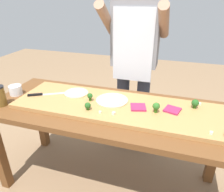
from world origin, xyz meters
TOP-DOWN VIEW (x-y plane):
  - ground_plane at (0.00, 0.00)m, footprint 8.00×8.00m
  - prep_table at (0.00, 0.00)m, footprint 1.77×0.69m
  - cutting_board at (0.06, 0.01)m, footprint 1.48×0.46m
  - chefs_knife at (-0.54, -0.01)m, footprint 0.28×0.16m
  - pizza_whole_cheese_artichoke at (0.01, 0.06)m, footprint 0.24×0.24m
  - pizza_whole_white_garlic at (-0.30, 0.10)m, footprint 0.19×0.19m
  - pizza_slice_far_right at (0.44, 0.04)m, footprint 0.12×0.12m
  - pizza_slice_near_left at (0.21, 0.01)m, footprint 0.13×0.13m
  - broccoli_floret_back_left at (0.33, -0.01)m, footprint 0.05×0.05m
  - broccoli_floret_front_right at (-0.11, -0.11)m, footprint 0.04×0.04m
  - broccoli_floret_center_left at (0.58, 0.13)m, footprint 0.05×0.05m
  - broccoli_floret_back_right at (-0.15, 0.02)m, footprint 0.04×0.04m
  - cheese_crumble_a at (0.62, 0.19)m, footprint 0.02×0.02m
  - cheese_crumble_b at (-0.01, -0.13)m, footprint 0.01×0.01m
  - cheese_crumble_c at (0.08, -0.12)m, footprint 0.02×0.02m
  - cheese_crumble_d at (0.66, -0.16)m, footprint 0.02×0.02m
  - flour_cup at (-0.78, -0.01)m, footprint 0.10×0.10m
  - sauce_jar at (-0.76, -0.19)m, footprint 0.07×0.07m
  - cook_center at (0.06, 0.56)m, footprint 0.54×0.39m

SIDE VIEW (x-z plane):
  - ground_plane at x=0.00m, z-range 0.00..0.00m
  - prep_table at x=0.00m, z-range 0.27..1.02m
  - cutting_board at x=0.06m, z-range 0.75..0.77m
  - chefs_knife at x=-0.54m, z-range 0.77..0.79m
  - pizza_slice_far_right at x=0.44m, z-range 0.77..0.79m
  - pizza_slice_near_left at x=0.21m, z-range 0.77..0.79m
  - flour_cup at x=-0.78m, z-range 0.74..0.82m
  - cheese_crumble_b at x=-0.01m, z-range 0.77..0.79m
  - pizza_whole_white_garlic at x=-0.30m, z-range 0.77..0.79m
  - pizza_whole_cheese_artichoke at x=0.01m, z-range 0.77..0.79m
  - cheese_crumble_a at x=0.62m, z-range 0.77..0.79m
  - cheese_crumble_d at x=0.66m, z-range 0.77..0.79m
  - cheese_crumble_c at x=0.08m, z-range 0.77..0.79m
  - broccoli_floret_front_right at x=-0.11m, z-range 0.78..0.83m
  - broccoli_floret_back_right at x=-0.15m, z-range 0.78..0.84m
  - broccoli_floret_center_left at x=0.58m, z-range 0.78..0.84m
  - broccoli_floret_back_left at x=0.33m, z-range 0.78..0.85m
  - sauce_jar at x=-0.76m, z-range 0.75..0.90m
  - cook_center at x=0.06m, z-range 0.16..1.83m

